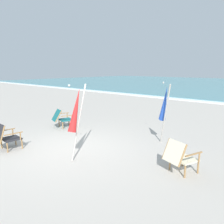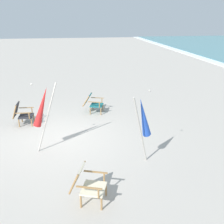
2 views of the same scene
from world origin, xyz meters
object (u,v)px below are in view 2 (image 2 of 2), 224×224
at_px(beach_chair_front_right, 86,183).
at_px(beach_chair_far_center, 92,103).
at_px(umbrella_furled_red, 42,107).
at_px(beach_chair_back_left, 22,113).
at_px(umbrella_furled_blue, 144,118).

height_order(beach_chair_front_right, beach_chair_far_center, beach_chair_front_right).
relative_size(beach_chair_far_center, umbrella_furled_red, 0.45).
bearing_deg(beach_chair_back_left, beach_chair_far_center, 108.05).
bearing_deg(umbrella_furled_blue, beach_chair_back_left, -132.65).
distance_m(beach_chair_front_right, beach_chair_back_left, 4.96).
bearing_deg(umbrella_furled_blue, beach_chair_far_center, -167.12).
xyz_separation_m(beach_chair_front_right, umbrella_furled_blue, (-1.26, 1.54, 0.88)).
bearing_deg(umbrella_furled_red, beach_chair_far_center, 151.05).
xyz_separation_m(beach_chair_far_center, umbrella_furled_red, (2.95, -1.63, 0.91)).
bearing_deg(umbrella_furled_blue, beach_chair_front_right, -50.91).
distance_m(beach_chair_front_right, umbrella_furled_blue, 2.18).
bearing_deg(umbrella_furled_red, beach_chair_back_left, -154.94).
height_order(beach_chair_far_center, beach_chair_back_left, beach_chair_back_left).
xyz_separation_m(beach_chair_back_left, umbrella_furled_blue, (3.28, 3.56, 0.88)).
bearing_deg(umbrella_furled_blue, umbrella_furled_red, -114.57).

